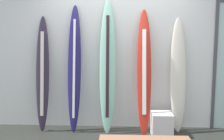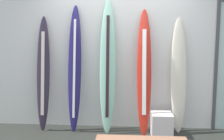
{
  "view_description": "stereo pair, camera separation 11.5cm",
  "coord_description": "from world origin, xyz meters",
  "views": [
    {
      "loc": [
        0.08,
        -3.3,
        1.59
      ],
      "look_at": [
        -0.1,
        0.95,
        1.05
      ],
      "focal_mm": 41.68,
      "sensor_mm": 36.0,
      "label": 1
    },
    {
      "loc": [
        0.2,
        -3.29,
        1.59
      ],
      "look_at": [
        -0.1,
        0.95,
        1.05
      ],
      "focal_mm": 41.68,
      "sensor_mm": 36.0,
      "label": 2
    }
  ],
  "objects": [
    {
      "name": "surfboard_charcoal",
      "position": [
        -1.28,
        1.01,
        0.96
      ],
      "size": [
        0.23,
        0.34,
        1.95
      ],
      "color": "#292032",
      "rests_on": "ground"
    },
    {
      "name": "surfboard_seafoam",
      "position": [
        -0.17,
        0.99,
        1.11
      ],
      "size": [
        0.27,
        0.38,
        2.21
      ],
      "color": "#8AC3AA",
      "rests_on": "ground"
    },
    {
      "name": "surfboard_crimson",
      "position": [
        0.43,
        0.93,
        1.03
      ],
      "size": [
        0.24,
        0.48,
        2.06
      ],
      "color": "#B32519",
      "rests_on": "ground"
    },
    {
      "name": "display_block_left",
      "position": [
        0.72,
        0.82,
        0.18
      ],
      "size": [
        0.34,
        0.34,
        0.37
      ],
      "color": "white",
      "rests_on": "ground"
    },
    {
      "name": "wall_back",
      "position": [
        0.0,
        1.3,
        1.4
      ],
      "size": [
        7.2,
        0.2,
        2.8
      ],
      "primitive_type": "cube",
      "color": "silver",
      "rests_on": "ground"
    },
    {
      "name": "surfboard_navy",
      "position": [
        -0.73,
        1.0,
        1.05
      ],
      "size": [
        0.24,
        0.36,
        2.13
      ],
      "color": "#1D1A54",
      "rests_on": "ground"
    },
    {
      "name": "surfboard_ivory",
      "position": [
        1.01,
        1.04,
        0.94
      ],
      "size": [
        0.27,
        0.27,
        1.91
      ],
      "color": "silver",
      "rests_on": "ground"
    }
  ]
}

